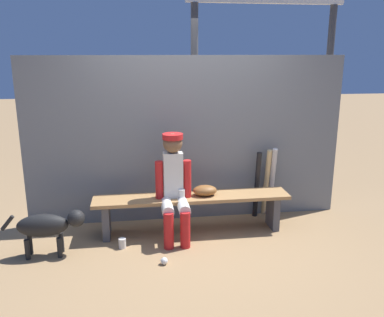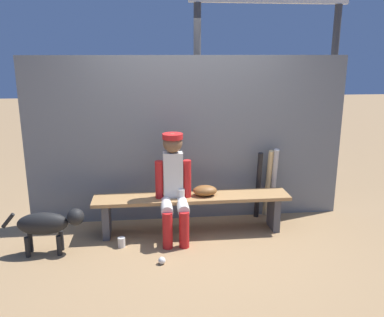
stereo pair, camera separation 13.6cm
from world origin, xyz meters
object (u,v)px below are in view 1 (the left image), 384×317
object	(u,v)px
cup_on_bench	(181,194)
dog	(48,226)
dugout_bench	(192,204)
baseball	(164,261)
baseball_glove	(205,190)
cup_on_ground	(122,243)
bat_aluminum_silver	(272,182)
player_seated	(174,184)
bat_wood_natural	(266,183)
bat_aluminum_black	(257,185)

from	to	relation	value
cup_on_bench	dog	xyz separation A→B (m)	(-1.42, -0.29, -0.17)
dugout_bench	baseball	xyz separation A→B (m)	(-0.38, -0.72, -0.31)
dugout_bench	baseball_glove	xyz separation A→B (m)	(0.15, 0.00, 0.16)
dugout_bench	cup_on_ground	world-z (taller)	dugout_bench
baseball_glove	baseball	xyz separation A→B (m)	(-0.54, -0.72, -0.47)
bat_aluminum_silver	baseball	world-z (taller)	bat_aluminum_silver
baseball	cup_on_bench	bearing A→B (deg)	68.74
baseball	player_seated	bearing A→B (deg)	74.72
bat_wood_natural	baseball_glove	bearing A→B (deg)	-157.24
dugout_bench	dog	bearing A→B (deg)	-166.85
bat_aluminum_black	cup_on_bench	xyz separation A→B (m)	(-1.01, -0.39, 0.07)
cup_on_bench	dog	size ratio (longest dim) A/B	0.13
dugout_bench	baseball_glove	distance (m)	0.22
baseball	dog	world-z (taller)	dog
baseball_glove	bat_wood_natural	size ratio (longest dim) A/B	0.31
baseball	dog	xyz separation A→B (m)	(-1.16, 0.36, 0.30)
cup_on_ground	player_seated	bearing A→B (deg)	18.26
bat_wood_natural	cup_on_bench	bearing A→B (deg)	-159.35
baseball	cup_on_ground	distance (m)	0.60
baseball_glove	cup_on_ground	xyz separation A→B (m)	(-0.96, -0.30, -0.46)
baseball_glove	bat_wood_natural	xyz separation A→B (m)	(0.86, 0.36, -0.06)
player_seated	baseball_glove	bearing A→B (deg)	16.31
dugout_bench	baseball_glove	size ratio (longest dim) A/B	8.14
player_seated	cup_on_ground	distance (m)	0.86
player_seated	baseball_glove	distance (m)	0.41
dugout_bench	baseball_glove	world-z (taller)	baseball_glove
cup_on_ground	baseball	bearing A→B (deg)	-44.44
dugout_bench	cup_on_bench	xyz separation A→B (m)	(-0.13, -0.07, 0.16)
dugout_bench	bat_aluminum_silver	xyz separation A→B (m)	(1.08, 0.35, 0.11)
dugout_bench	player_seated	size ratio (longest dim) A/B	1.91
bat_aluminum_black	cup_on_ground	xyz separation A→B (m)	(-1.69, -0.62, -0.38)
bat_wood_natural	bat_aluminum_silver	distance (m)	0.07
bat_wood_natural	bat_aluminum_black	bearing A→B (deg)	-162.95
bat_aluminum_silver	cup_on_bench	size ratio (longest dim) A/B	8.46
bat_aluminum_silver	dog	bearing A→B (deg)	-164.87
baseball_glove	cup_on_ground	world-z (taller)	baseball_glove
dog	bat_wood_natural	bearing A→B (deg)	15.76
dog	player_seated	bearing A→B (deg)	10.79
dugout_bench	baseball_glove	bearing A→B (deg)	0.00
dugout_bench	player_seated	xyz separation A→B (m)	(-0.22, -0.11, 0.30)
player_seated	bat_aluminum_silver	distance (m)	1.39
player_seated	cup_on_ground	size ratio (longest dim) A/B	10.86
bat_aluminum_black	dog	bearing A→B (deg)	-164.31
player_seated	baseball	bearing A→B (deg)	-105.28
bat_aluminum_silver	dog	world-z (taller)	bat_aluminum_silver
bat_aluminum_silver	bat_wood_natural	bearing A→B (deg)	170.70
dugout_bench	bat_aluminum_black	size ratio (longest dim) A/B	2.61
bat_wood_natural	cup_on_bench	xyz separation A→B (m)	(-1.15, -0.43, 0.06)
cup_on_bench	cup_on_ground	bearing A→B (deg)	-161.02
baseball	dugout_bench	bearing A→B (deg)	61.90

